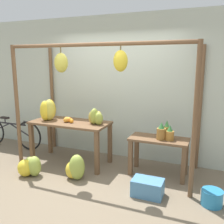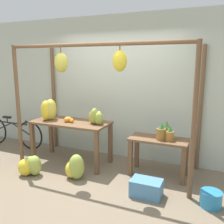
# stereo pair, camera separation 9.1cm
# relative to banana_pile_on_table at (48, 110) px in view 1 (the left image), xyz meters

# --- Properties ---
(ground_plane) EXTENTS (20.00, 20.00, 0.00)m
(ground_plane) POSITION_rel_banana_pile_on_table_xyz_m (1.16, -0.69, -1.01)
(ground_plane) COLOR #756651
(shop_wall_back) EXTENTS (8.00, 0.08, 2.80)m
(shop_wall_back) POSITION_rel_banana_pile_on_table_xyz_m (1.16, 0.77, 0.39)
(shop_wall_back) COLOR #B7C1B2
(shop_wall_back) RESTS_ON ground_plane
(stall_awning) EXTENTS (3.16, 1.21, 2.20)m
(stall_awning) POSITION_rel_banana_pile_on_table_xyz_m (1.14, -0.11, 0.51)
(stall_awning) COLOR brown
(stall_awning) RESTS_ON ground_plane
(display_table_main) EXTENTS (1.48, 0.67, 0.81)m
(display_table_main) POSITION_rel_banana_pile_on_table_xyz_m (0.46, 0.04, -0.33)
(display_table_main) COLOR brown
(display_table_main) RESTS_ON ground_plane
(display_table_side) EXTENTS (0.98, 0.46, 0.66)m
(display_table_side) POSITION_rel_banana_pile_on_table_xyz_m (2.12, 0.14, -0.50)
(display_table_side) COLOR brown
(display_table_side) RESTS_ON ground_plane
(banana_pile_on_table) EXTENTS (0.33, 0.39, 0.39)m
(banana_pile_on_table) POSITION_rel_banana_pile_on_table_xyz_m (0.00, 0.00, 0.00)
(banana_pile_on_table) COLOR gold
(banana_pile_on_table) RESTS_ON display_table_main
(orange_pile) EXTENTS (0.23, 0.16, 0.09)m
(orange_pile) POSITION_rel_banana_pile_on_table_xyz_m (0.44, 0.00, -0.15)
(orange_pile) COLOR orange
(orange_pile) RESTS_ON display_table_main
(pineapple_cluster) EXTENTS (0.28, 0.25, 0.31)m
(pineapple_cluster) POSITION_rel_banana_pile_on_table_xyz_m (2.22, 0.12, -0.23)
(pineapple_cluster) COLOR #A3702D
(pineapple_cluster) RESTS_ON display_table_side
(banana_pile_ground_left) EXTENTS (0.44, 0.37, 0.35)m
(banana_pile_ground_left) POSITION_rel_banana_pile_on_table_xyz_m (0.10, -0.72, -0.85)
(banana_pile_ground_left) COLOR #9EB247
(banana_pile_ground_left) RESTS_ON ground_plane
(banana_pile_ground_right) EXTENTS (0.41, 0.34, 0.43)m
(banana_pile_ground_right) POSITION_rel_banana_pile_on_table_xyz_m (0.88, -0.53, -0.82)
(banana_pile_ground_right) COLOR #9EB247
(banana_pile_ground_right) RESTS_ON ground_plane
(fruit_crate_white) EXTENTS (0.44, 0.29, 0.25)m
(fruit_crate_white) POSITION_rel_banana_pile_on_table_xyz_m (2.12, -0.59, -0.88)
(fruit_crate_white) COLOR #4C84B2
(fruit_crate_white) RESTS_ON ground_plane
(blue_bucket) EXTENTS (0.28, 0.28, 0.22)m
(blue_bucket) POSITION_rel_banana_pile_on_table_xyz_m (2.99, -0.51, -0.90)
(blue_bucket) COLOR teal
(blue_bucket) RESTS_ON ground_plane
(parked_bicycle) EXTENTS (1.68, 0.08, 0.69)m
(parked_bicycle) POSITION_rel_banana_pile_on_table_xyz_m (-1.28, 0.29, -0.66)
(parked_bicycle) COLOR black
(parked_bicycle) RESTS_ON ground_plane
(papaya_pile) EXTENTS (0.31, 0.29, 0.29)m
(papaya_pile) POSITION_rel_banana_pile_on_table_xyz_m (0.98, 0.06, -0.07)
(papaya_pile) COLOR #93A33D
(papaya_pile) RESTS_ON display_table_main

